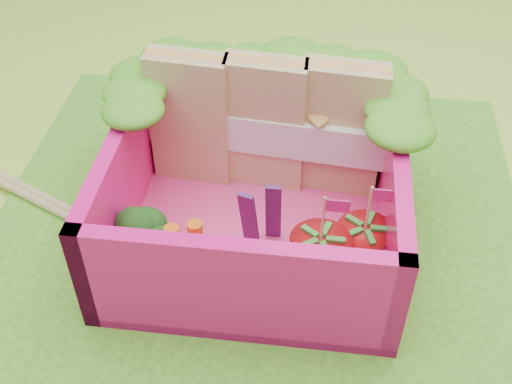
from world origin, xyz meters
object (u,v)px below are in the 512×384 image
object	(u,v)px
bento_box	(256,188)
chopsticks	(63,210)
strawberry_right	(362,247)
sandwich_stack	(266,124)
broccoli	(140,232)
strawberry_left	(319,260)

from	to	relation	value
bento_box	chopsticks	xyz separation A→B (m)	(-0.97, -0.00, -0.25)
strawberry_right	bento_box	bearing A→B (deg)	155.70
bento_box	strawberry_right	world-z (taller)	bento_box
sandwich_stack	broccoli	size ratio (longest dim) A/B	3.91
sandwich_stack	strawberry_right	bearing A→B (deg)	-49.08
bento_box	strawberry_left	world-z (taller)	strawberry_left
broccoli	sandwich_stack	bearing A→B (deg)	52.53
chopsticks	strawberry_right	bearing A→B (deg)	-8.50
bento_box	sandwich_stack	distance (m)	0.36
strawberry_right	chopsticks	world-z (taller)	strawberry_right
strawberry_left	strawberry_right	xyz separation A→B (m)	(0.18, 0.11, -0.01)
strawberry_left	strawberry_right	distance (m)	0.21
bento_box	sandwich_stack	bearing A→B (deg)	89.25
broccoli	strawberry_left	xyz separation A→B (m)	(0.79, -0.04, -0.03)
strawberry_left	chopsticks	distance (m)	1.33
sandwich_stack	broccoli	bearing A→B (deg)	-127.47
strawberry_left	chopsticks	bearing A→B (deg)	165.78
strawberry_right	chopsticks	distance (m)	1.49
bento_box	broccoli	distance (m)	0.56
strawberry_left	chopsticks	size ratio (longest dim) A/B	0.23
bento_box	chopsticks	size ratio (longest dim) A/B	0.60
strawberry_left	strawberry_right	bearing A→B (deg)	29.80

